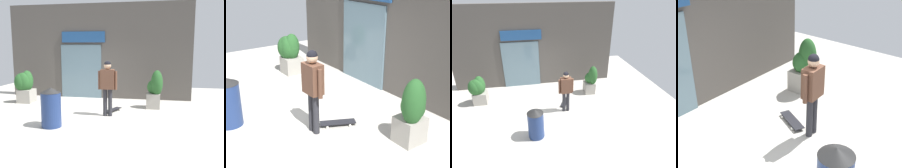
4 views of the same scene
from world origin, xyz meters
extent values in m
plane|color=#B2ADA3|center=(0.00, 0.00, 0.00)|extent=(12.00, 12.00, 0.00)
cube|color=#4C4742|center=(0.00, 2.75, 1.95)|extent=(7.70, 0.25, 3.91)
cube|color=slate|center=(-0.69, 2.60, 1.12)|extent=(1.74, 0.06, 2.24)
cylinder|color=#28282D|center=(0.91, -0.04, 0.43)|extent=(0.13, 0.13, 0.86)
cylinder|color=#28282D|center=(1.07, -0.04, 0.43)|extent=(0.13, 0.13, 0.86)
cube|color=brown|center=(0.99, -0.04, 1.16)|extent=(0.43, 0.27, 0.61)
cylinder|color=brown|center=(0.74, -0.05, 1.13)|extent=(0.09, 0.09, 0.58)
cylinder|color=brown|center=(1.24, -0.03, 1.13)|extent=(0.09, 0.09, 0.58)
sphere|color=tan|center=(0.99, -0.04, 1.58)|extent=(0.22, 0.22, 0.22)
sphere|color=black|center=(0.99, -0.04, 1.62)|extent=(0.21, 0.21, 0.21)
cube|color=black|center=(1.06, 0.51, 0.07)|extent=(0.53, 0.78, 0.02)
cylinder|color=silver|center=(1.05, 0.78, 0.03)|extent=(0.05, 0.06, 0.05)
cylinder|color=silver|center=(1.27, 0.68, 0.03)|extent=(0.05, 0.06, 0.05)
cylinder|color=silver|center=(0.84, 0.34, 0.03)|extent=(0.05, 0.06, 0.05)
cylinder|color=silver|center=(1.06, 0.24, 0.03)|extent=(0.05, 0.06, 0.05)
cube|color=gray|center=(-2.51, 1.27, 0.26)|extent=(0.56, 0.57, 0.51)
ellipsoid|color=#235123|center=(-2.45, 1.28, 0.85)|extent=(0.44, 0.46, 0.80)
ellipsoid|color=#235123|center=(-2.56, 1.14, 0.82)|extent=(0.57, 0.40, 0.72)
ellipsoid|color=#235123|center=(-2.63, 1.15, 0.81)|extent=(0.53, 0.49, 0.69)
cube|color=gray|center=(2.38, 1.26, 0.26)|extent=(0.47, 0.52, 0.53)
ellipsoid|color=#235123|center=(2.39, 1.27, 0.75)|extent=(0.48, 0.43, 0.52)
ellipsoid|color=#235123|center=(2.49, 1.16, 0.91)|extent=(0.41, 0.46, 0.89)
cylinder|color=navy|center=(-0.30, -1.35, 0.47)|extent=(0.54, 0.54, 0.94)
camera|label=1|loc=(2.50, -7.42, 2.15)|focal=39.61mm
camera|label=2|loc=(5.77, -2.83, 3.25)|focal=49.22mm
camera|label=3|loc=(-0.40, -6.81, 4.74)|focal=32.40mm
camera|label=4|loc=(-3.46, -3.07, 3.88)|focal=51.91mm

